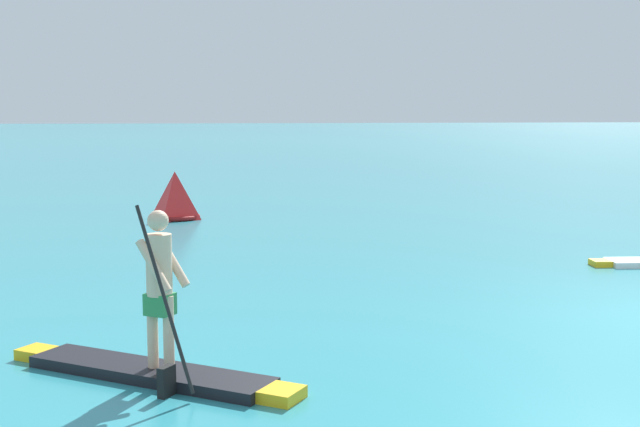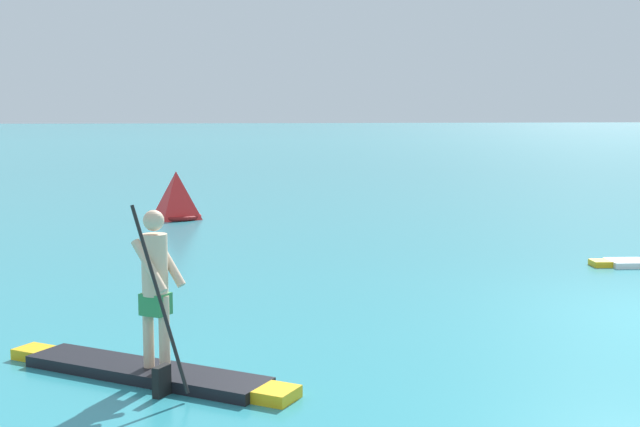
% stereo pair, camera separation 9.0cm
% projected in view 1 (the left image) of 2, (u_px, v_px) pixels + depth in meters
% --- Properties ---
extents(paddleboarder_near_left, '(2.96, 2.35, 1.85)m').
position_uv_depth(paddleboarder_near_left, '(154.00, 345.00, 8.43)').
color(paddleboarder_near_left, black).
rests_on(paddleboarder_near_left, ground).
extents(race_marker_buoy, '(1.38, 1.38, 1.22)m').
position_uv_depth(race_marker_buoy, '(175.00, 198.00, 21.22)').
color(race_marker_buoy, red).
rests_on(race_marker_buoy, ground).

